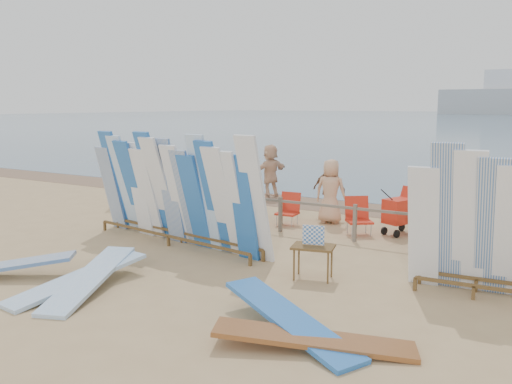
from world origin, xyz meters
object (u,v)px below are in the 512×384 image
Objects in this scene: side_surfboard_rack at (478,229)px; beachgoer_4 at (329,189)px; beachgoer_7 at (460,192)px; beachgoer_1 at (211,182)px; stroller at (400,216)px; main_surfboard_rack at (174,194)px; flat_board_d at (290,332)px; vendor_table at (313,261)px; beach_chair_right at (359,224)px; flat_board_c at (314,349)px; flat_board_e at (2,277)px; beachgoer_11 at (270,171)px; flat_board_a at (90,290)px; beachgoer_2 at (233,186)px; beach_chair_left at (288,216)px; beachgoer_6 at (331,191)px; beachgoer_8 at (443,210)px; flat_board_b at (79,288)px.

beachgoer_4 is (-4.74, 4.78, -0.36)m from side_surfboard_rack.
beachgoer_7 reaches higher than beachgoer_1.
beachgoer_7 is at bearing 87.48° from stroller.
main_surfboard_rack is 4.77m from beachgoer_1.
beachgoer_4 is at bearing 45.49° from flat_board_d.
side_surfboard_rack is 2.93m from vendor_table.
stroller is at bearing -3.88° from beach_chair_right.
flat_board_c is 2.28× the size of stroller.
flat_board_e is 10.45m from beachgoer_11.
side_surfboard_rack reaches higher than beachgoer_11.
side_surfboard_rack is 0.97× the size of flat_board_c.
flat_board_a is at bearing 119.04° from flat_board_d.
side_surfboard_rack is 1.62× the size of beachgoer_2.
beach_chair_left is 4.50m from beachgoer_11.
beachgoer_8 is at bearing 157.54° from beachgoer_6.
beach_chair_right is at bearing 84.07° from vendor_table.
beachgoer_2 is (-4.74, 4.50, 0.47)m from vendor_table.
flat_board_d is 1.58× the size of beachgoer_8.
beachgoer_7 reaches higher than beachgoer_4.
beachgoer_1 is (-0.80, 7.90, 0.79)m from flat_board_e.
beachgoer_11 is (-1.29, 6.80, -0.25)m from main_surfboard_rack.
beachgoer_7 is at bearing -36.45° from beachgoer_1.
flat_board_d is 8.80m from beachgoer_7.
vendor_table is at bearing 115.10° from beachgoer_2.
main_surfboard_rack is 5.06m from beachgoer_4.
flat_board_e is (-7.82, -3.53, -1.17)m from side_surfboard_rack.
vendor_table is at bearing -118.92° from beach_chair_right.
beachgoer_4 is (1.83, 4.71, -0.37)m from main_surfboard_rack.
beach_chair_right is 2.28m from beachgoer_4.
flat_board_d is at bearing 103.35° from beachgoer_6.
flat_board_a is 8.06m from beachgoer_4.
beachgoer_11 reaches higher than beach_chair_left.
beachgoer_4 is at bearing 86.60° from flat_board_b.
main_surfboard_rack is 2.04× the size of side_surfboard_rack.
flat_board_a is 7.43m from beachgoer_6.
beach_chair_right is at bearing 136.42° from beachgoer_6.
flat_board_b is at bearing -155.09° from vendor_table.
vendor_table is 0.86× the size of stroller.
flat_board_c is at bearing -21.80° from flat_board_a.
beachgoer_6 is at bearing 67.04° from beachgoer_11.
side_surfboard_rack reaches higher than beachgoer_8.
beach_chair_right is 0.53× the size of beachgoer_7.
vendor_table is at bearing 43.38° from flat_board_d.
beachgoer_4 reaches higher than vendor_table.
side_surfboard_rack reaches higher than beachgoer_6.
beachgoer_7 is (5.23, 5.69, -0.30)m from main_surfboard_rack.
flat_board_e is 2.28× the size of stroller.
vendor_table is 0.57× the size of beachgoer_7.
beachgoer_4 is at bearing -41.22° from beachgoer_1.
vendor_table is 0.38× the size of flat_board_b.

